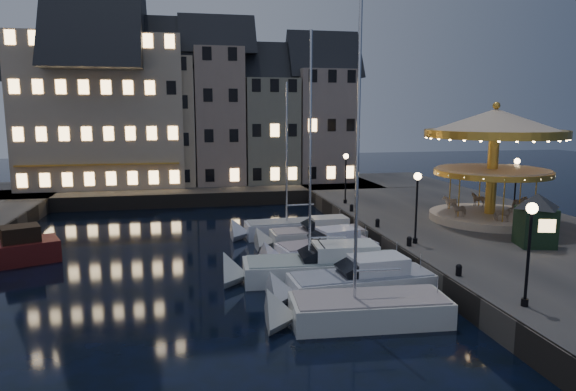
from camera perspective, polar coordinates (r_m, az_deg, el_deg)
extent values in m
plane|color=black|center=(28.25, 1.19, -9.09)|extent=(160.00, 160.00, 0.00)
cube|color=#474442|center=(38.67, 19.91, -3.59)|extent=(16.00, 56.00, 1.30)
cube|color=#474442|center=(54.84, -13.42, 0.41)|extent=(44.00, 12.00, 1.30)
cube|color=#47423A|center=(35.25, 8.66, -4.35)|extent=(0.15, 44.00, 1.30)
cube|color=#47423A|center=(48.87, -11.33, -0.59)|extent=(48.00, 0.15, 1.30)
cylinder|color=black|center=(22.80, 24.81, -10.72)|extent=(0.28, 0.28, 0.30)
cylinder|color=black|center=(22.28, 25.12, -6.48)|extent=(0.12, 0.12, 3.80)
sphere|color=#FFD18C|center=(21.85, 25.49, -1.29)|extent=(0.44, 0.44, 0.44)
cylinder|color=black|center=(31.03, 13.94, -4.89)|extent=(0.28, 0.28, 0.30)
cylinder|color=black|center=(30.66, 14.06, -1.72)|extent=(0.12, 0.12, 3.80)
sphere|color=#FFD18C|center=(30.34, 14.22, 2.08)|extent=(0.44, 0.44, 0.44)
cylinder|color=black|center=(43.34, 6.37, -0.65)|extent=(0.28, 0.28, 0.30)
cylinder|color=black|center=(43.08, 6.42, 1.64)|extent=(0.12, 0.12, 3.80)
sphere|color=#FFD18C|center=(42.85, 6.47, 4.36)|extent=(0.44, 0.44, 0.44)
cylinder|color=black|center=(42.59, 23.78, -1.58)|extent=(0.28, 0.28, 0.30)
cylinder|color=black|center=(42.32, 23.93, 0.75)|extent=(0.12, 0.12, 3.80)
sphere|color=#FFD18C|center=(42.09, 24.12, 3.51)|extent=(0.44, 0.44, 0.44)
cylinder|color=black|center=(25.63, 18.44, -8.01)|extent=(0.28, 0.28, 0.40)
sphere|color=black|center=(25.57, 18.47, -7.54)|extent=(0.30, 0.30, 0.30)
cylinder|color=black|center=(30.33, 13.31, -5.10)|extent=(0.28, 0.28, 0.40)
sphere|color=black|center=(30.28, 13.33, -4.70)|extent=(0.30, 0.30, 0.30)
cylinder|color=black|center=(34.81, 9.91, -3.13)|extent=(0.28, 0.28, 0.40)
sphere|color=black|center=(34.76, 9.92, -2.77)|extent=(0.30, 0.30, 0.30)
cylinder|color=black|center=(39.88, 7.07, -1.47)|extent=(0.28, 0.28, 0.40)
sphere|color=black|center=(39.84, 7.08, -1.16)|extent=(0.30, 0.30, 0.30)
cube|color=tan|center=(57.85, -25.11, 6.36)|extent=(5.00, 8.00, 11.00)
cube|color=gray|center=(56.79, -19.76, 7.16)|extent=(5.60, 8.00, 12.00)
cube|color=tan|center=(56.22, -13.63, 7.94)|extent=(6.20, 8.00, 13.00)
cube|color=gray|center=(56.28, -7.73, 8.62)|extent=(5.00, 8.00, 14.00)
cube|color=gray|center=(56.92, -2.17, 7.20)|extent=(5.60, 8.00, 11.00)
cube|color=gray|center=(58.17, 3.78, 7.72)|extent=(6.20, 8.00, 12.00)
cube|color=beige|center=(56.76, -19.80, 8.67)|extent=(16.00, 9.00, 15.00)
cube|color=silver|center=(22.72, 9.03, -12.71)|extent=(6.85, 3.01, 1.30)
cube|color=gray|center=(22.48, 9.07, -11.13)|extent=(6.50, 2.78, 0.10)
cylinder|color=silver|center=(20.98, 7.73, 3.84)|extent=(0.14, 0.14, 11.71)
cube|color=silver|center=(25.66, 8.15, -10.07)|extent=(7.16, 2.75, 1.30)
cube|color=gray|center=(25.45, 8.18, -8.64)|extent=(6.80, 2.54, 0.10)
cube|color=silver|center=(25.65, 9.96, -7.54)|extent=(2.77, 1.91, 0.80)
cube|color=black|center=(25.14, 7.01, -8.05)|extent=(1.28, 1.71, 0.94)
cube|color=silver|center=(27.91, 4.19, -8.38)|extent=(8.91, 3.09, 1.30)
cube|color=gray|center=(27.71, 4.21, -7.06)|extent=(8.46, 2.86, 0.10)
cube|color=silver|center=(27.83, 6.35, -6.10)|extent=(3.44, 2.13, 0.80)
cube|color=black|center=(27.49, 2.78, -6.47)|extent=(1.53, 1.89, 1.05)
cylinder|color=silver|center=(26.48, 2.50, 5.16)|extent=(0.14, 0.14, 11.81)
cube|color=silver|center=(31.24, 4.33, -6.44)|extent=(6.24, 3.33, 1.30)
cube|color=gray|center=(31.06, 4.35, -5.25)|extent=(5.91, 3.10, 0.10)
cube|color=silver|center=(31.27, 5.53, -4.36)|extent=(2.53, 2.09, 0.80)
cube|color=black|center=(30.78, 3.56, -4.75)|extent=(1.31, 1.75, 0.87)
cube|color=silver|center=(34.55, 3.36, -4.88)|extent=(6.37, 2.33, 1.30)
cube|color=gray|center=(34.39, 3.37, -3.80)|extent=(6.05, 2.15, 0.10)
cube|color=silver|center=(34.52, 4.58, -3.04)|extent=(2.45, 1.66, 0.80)
cube|color=black|center=(34.18, 2.56, -3.31)|extent=(1.14, 1.51, 0.90)
cube|color=silver|center=(37.19, 0.95, -3.84)|extent=(7.43, 2.50, 1.30)
cube|color=gray|center=(37.04, 0.95, -2.83)|extent=(7.05, 2.31, 0.10)
cylinder|color=silver|center=(36.14, -0.15, 4.75)|extent=(0.14, 0.14, 9.88)
cube|color=black|center=(34.42, -27.59, -3.78)|extent=(2.53, 2.33, 0.93)
cylinder|color=#CEB396|center=(38.98, 21.45, -2.22)|extent=(8.22, 8.22, 0.51)
cylinder|color=gold|center=(38.47, 21.76, 2.81)|extent=(0.72, 0.72, 6.37)
cylinder|color=#CEB396|center=(38.48, 21.75, 2.66)|extent=(7.60, 7.60, 0.18)
cylinder|color=gold|center=(38.50, 21.73, 2.39)|extent=(7.89, 7.89, 0.36)
cone|color=#CEB396|center=(38.28, 22.06, 7.70)|extent=(9.45, 9.45, 1.64)
cylinder|color=gold|center=(38.30, 21.98, 6.40)|extent=(9.45, 9.45, 0.51)
sphere|color=gold|center=(38.27, 22.15, 9.24)|extent=(0.51, 0.51, 0.51)
imported|color=#CEB396|center=(41.06, 24.11, -0.73)|extent=(1.72, 1.24, 1.03)
cube|color=black|center=(32.52, 25.77, -3.17)|extent=(2.26, 2.26, 2.22)
pyramid|color=black|center=(32.19, 26.02, 0.22)|extent=(2.97, 2.97, 0.83)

